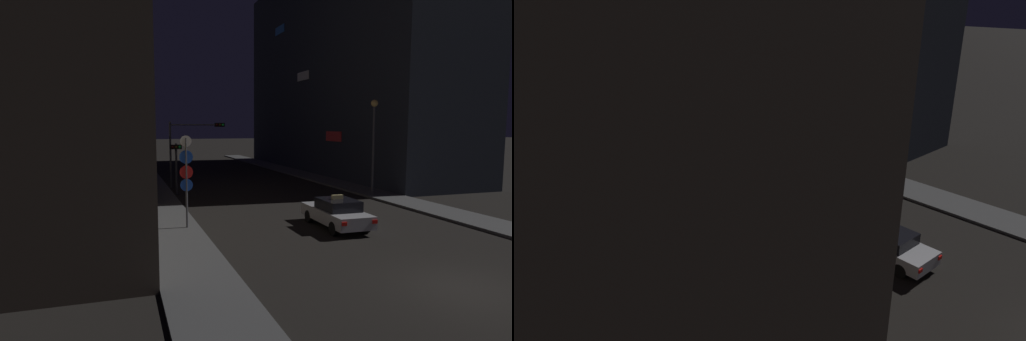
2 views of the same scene
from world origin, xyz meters
The scene contains 10 objects.
ground_plane centered at (0.00, 0.00, 0.00)m, with size 300.00×300.00×0.00m, color black.
sidewalk_left centered at (-7.56, 27.53, 0.07)m, with size 2.54×59.05×0.14m, color #4C4C4C.
sidewalk_right centered at (7.56, 27.53, 0.07)m, with size 2.54×59.05×0.14m, color #4C4C4C.
building_facade_left centered at (-14.47, 14.49, 10.69)m, with size 11.37×24.20×21.39m.
building_facade_right centered at (13.16, 31.68, 11.03)m, with size 8.74×34.62×22.06m.
taxi centered at (0.07, 8.11, 0.74)m, with size 1.88×4.48×1.62m.
traffic_light_overhead centered at (-4.33, 23.91, 3.82)m, with size 4.48×0.42×5.26m.
traffic_light_left_kerb centered at (-6.04, 20.39, 2.65)m, with size 0.80×0.42×3.69m.
sign_pole_left centered at (-6.90, 9.82, 2.69)m, with size 0.63×0.10×4.35m.
street_lamp_near_block centered at (6.95, 15.57, 4.58)m, with size 0.49×0.49×6.58m.
Camera 1 is at (-9.80, -9.78, 4.93)m, focal length 29.57 mm.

